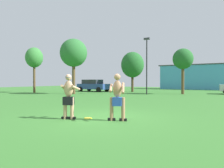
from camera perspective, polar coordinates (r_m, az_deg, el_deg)
name	(u,v)px	position (r m, az deg, el deg)	size (l,w,h in m)	color
ground_plane	(101,117)	(7.89, -3.11, -9.24)	(80.00, 80.00, 0.00)	#38752D
player_with_cap	(69,95)	(7.59, -11.93, -2.89)	(0.71, 0.71, 1.64)	black
player_in_blue	(117,96)	(7.12, 1.47, -3.43)	(0.71, 0.66, 1.63)	black
frisbee	(88,118)	(7.71, -6.63, -9.40)	(0.30, 0.30, 0.03)	yellow
car_blue_near_post	(93,85)	(27.38, -5.22, -0.36)	(4.41, 2.26, 1.58)	#2D478C
lamp_post	(147,60)	(21.65, 9.60, 6.61)	(0.60, 0.24, 5.84)	black
outbuilding_behind_lot	(205,77)	(37.49, 24.25, 1.80)	(14.38, 4.22, 4.15)	#4C9ED1
tree_left_field	(74,53)	(22.56, -10.59, 8.38)	(2.88, 2.88, 5.89)	brown
tree_right_field	(183,59)	(23.06, 19.04, 6.45)	(2.11, 2.11, 4.81)	brown
tree_behind_players	(34,58)	(26.44, -20.75, 6.75)	(2.04, 2.04, 5.40)	brown
tree_near_building	(132,65)	(26.59, 5.69, 5.30)	(2.92, 2.92, 5.12)	#4C3823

